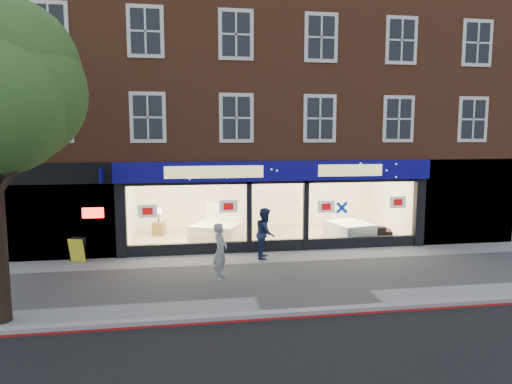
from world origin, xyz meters
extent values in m
plane|color=gray|center=(0.00, 0.00, 0.00)|extent=(120.00, 120.00, 0.00)
cube|color=#8C0A07|center=(0.00, -3.10, 0.01)|extent=(60.00, 0.10, 0.01)
cube|color=gray|center=(0.00, -2.90, 0.06)|extent=(60.00, 0.25, 0.12)
cube|color=tan|center=(0.00, 5.25, 0.05)|extent=(11.00, 4.50, 0.10)
cube|color=brown|center=(0.00, 7.00, 6.65)|extent=(19.00, 8.00, 6.70)
cube|color=#0C0774|center=(0.00, 2.88, 2.95)|extent=(11.40, 0.28, 0.70)
cube|color=black|center=(0.00, 3.08, 0.20)|extent=(11.00, 0.18, 0.40)
cube|color=black|center=(-5.50, 3.05, 1.30)|extent=(0.35, 0.30, 2.60)
cube|color=black|center=(5.50, 3.05, 1.30)|extent=(0.35, 0.30, 2.60)
cube|color=white|center=(-3.25, 3.00, 1.45)|extent=(4.20, 0.02, 2.10)
cube|color=white|center=(3.25, 3.00, 1.45)|extent=(4.20, 0.02, 2.10)
cube|color=white|center=(0.00, 3.25, 1.15)|extent=(1.80, 0.02, 2.10)
cube|color=silver|center=(0.00, 7.50, 1.30)|extent=(11.00, 0.20, 2.60)
cube|color=#FFEAC6|center=(0.00, 5.25, 2.60)|extent=(11.00, 4.50, 0.12)
cube|color=black|center=(-7.60, 3.30, 1.65)|extent=(3.80, 0.60, 3.30)
cube|color=#FF140C|center=(-6.40, 2.95, 1.60)|extent=(0.70, 0.04, 0.35)
cube|color=black|center=(7.50, 3.20, 1.65)|extent=(4.00, 0.40, 3.30)
sphere|color=#325B22|center=(-6.80, -2.60, 5.40)|extent=(2.40, 2.40, 2.40)
cube|color=white|center=(-2.03, 4.96, 0.28)|extent=(2.49, 2.65, 0.37)
cube|color=white|center=(-2.03, 4.96, 0.60)|extent=(2.39, 2.55, 0.26)
cube|color=white|center=(-1.58, 5.98, 0.73)|extent=(1.77, 0.88, 1.26)
cube|color=white|center=(-2.08, 5.82, 0.79)|extent=(0.76, 0.58, 0.13)
cube|color=white|center=(-1.36, 5.50, 0.79)|extent=(0.76, 0.58, 0.13)
cube|color=brown|center=(-4.40, 6.02, 0.38)|extent=(0.56, 0.56, 0.55)
cube|color=white|center=(3.10, 4.00, 0.21)|extent=(1.75, 2.01, 0.23)
cube|color=white|center=(3.10, 4.00, 0.44)|extent=(1.75, 2.01, 0.23)
cube|color=white|center=(3.10, 4.00, 0.67)|extent=(1.75, 2.01, 0.23)
imported|color=black|center=(3.70, 3.90, 0.40)|extent=(2.18, 1.34, 0.59)
cube|color=yellow|center=(-6.90, 2.69, 0.41)|extent=(0.61, 0.49, 0.81)
imported|color=#93959A|center=(-2.33, 0.15, 0.83)|extent=(0.60, 0.71, 1.65)
imported|color=#1A2748|center=(-0.61, 2.18, 0.87)|extent=(0.87, 1.00, 1.74)
camera|label=1|loc=(-3.37, -12.92, 4.18)|focal=32.00mm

